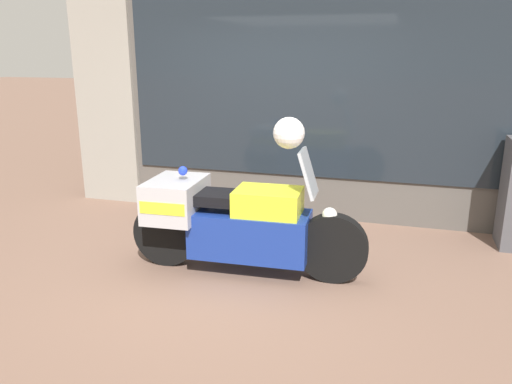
{
  "coord_description": "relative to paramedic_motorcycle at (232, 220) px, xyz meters",
  "views": [
    {
      "loc": [
        1.43,
        -4.24,
        2.07
      ],
      "look_at": [
        0.03,
        0.51,
        0.66
      ],
      "focal_mm": 35.0,
      "sensor_mm": 36.0,
      "label": 1
    }
  ],
  "objects": [
    {
      "name": "white_helmet",
      "position": [
        0.54,
        0.03,
        0.86
      ],
      "size": [
        0.28,
        0.28,
        0.28
      ],
      "primitive_type": "sphere",
      "color": "white",
      "rests_on": "paramedic_motorcycle"
    },
    {
      "name": "paramedic_motorcycle",
      "position": [
        0.0,
        0.0,
        0.0
      ],
      "size": [
        2.3,
        0.7,
        1.23
      ],
      "rotation": [
        0.0,
        0.0,
        0.05
      ],
      "color": "black",
      "rests_on": "ground"
    },
    {
      "name": "shop_building",
      "position": [
        -0.33,
        2.0,
        1.56
      ],
      "size": [
        5.89,
        0.55,
        4.13
      ],
      "color": "#56514C",
      "rests_on": "ground"
    },
    {
      "name": "ground_plane",
      "position": [
        0.07,
        -0.0,
        -0.51
      ],
      "size": [
        60.0,
        60.0,
        0.0
      ],
      "primitive_type": "plane",
      "color": "#7A5B4C"
    },
    {
      "name": "window_display",
      "position": [
        0.43,
        2.03,
        -0.04
      ],
      "size": [
        4.56,
        0.3,
        1.99
      ],
      "color": "slate",
      "rests_on": "ground"
    }
  ]
}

